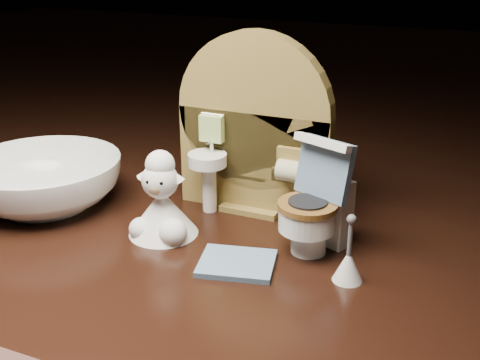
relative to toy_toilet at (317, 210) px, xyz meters
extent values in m
cube|color=black|center=(-0.07, -0.02, -0.08)|extent=(2.50, 2.50, 0.10)
cube|color=olive|center=(-0.07, 0.05, 0.01)|extent=(0.13, 0.02, 0.09)
cylinder|color=olive|center=(-0.07, 0.05, 0.05)|extent=(0.13, 0.02, 0.13)
cube|color=olive|center=(-0.07, 0.05, -0.03)|extent=(0.05, 0.04, 0.01)
cylinder|color=white|center=(-0.10, 0.03, -0.01)|extent=(0.01, 0.01, 0.04)
cylinder|color=white|center=(-0.10, 0.03, 0.02)|extent=(0.03, 0.03, 0.01)
cylinder|color=silver|center=(-0.10, 0.03, 0.03)|extent=(0.00, 0.00, 0.01)
cube|color=#B3D671|center=(-0.10, 0.03, 0.04)|extent=(0.02, 0.01, 0.02)
cube|color=olive|center=(-0.03, 0.04, 0.02)|extent=(0.02, 0.01, 0.02)
cylinder|color=beige|center=(-0.03, 0.03, 0.01)|extent=(0.02, 0.02, 0.02)
cylinder|color=white|center=(0.00, -0.01, -0.02)|extent=(0.03, 0.03, 0.02)
cylinder|color=white|center=(0.00, -0.01, 0.00)|extent=(0.04, 0.04, 0.02)
cylinder|color=brown|center=(0.00, -0.01, 0.01)|extent=(0.04, 0.04, 0.00)
cube|color=white|center=(0.01, 0.01, -0.01)|extent=(0.04, 0.03, 0.05)
cube|color=slate|center=(0.00, 0.01, 0.03)|extent=(0.05, 0.03, 0.04)
cube|color=white|center=(0.00, 0.00, 0.05)|extent=(0.05, 0.02, 0.01)
cylinder|color=#AABA31|center=(0.01, 0.01, 0.03)|extent=(0.01, 0.01, 0.01)
cube|color=slate|center=(-0.04, -0.05, -0.03)|extent=(0.06, 0.05, 0.00)
cone|color=white|center=(0.03, -0.04, -0.02)|extent=(0.02, 0.02, 0.02)
cylinder|color=#59595B|center=(0.03, -0.04, 0.00)|extent=(0.00, 0.00, 0.03)
sphere|color=#59595B|center=(0.03, -0.04, 0.01)|extent=(0.01, 0.01, 0.01)
cone|color=white|center=(-0.12, -0.02, -0.01)|extent=(0.05, 0.05, 0.04)
sphere|color=white|center=(-0.10, -0.04, -0.02)|extent=(0.02, 0.02, 0.02)
sphere|color=white|center=(-0.13, -0.04, -0.02)|extent=(0.02, 0.02, 0.02)
sphere|color=white|center=(-0.12, -0.03, 0.01)|extent=(0.03, 0.03, 0.03)
sphere|color=#9E7650|center=(-0.11, -0.04, 0.01)|extent=(0.01, 0.01, 0.01)
sphere|color=white|center=(-0.12, -0.02, 0.03)|extent=(0.02, 0.02, 0.02)
cone|color=white|center=(-0.13, -0.03, 0.02)|extent=(0.01, 0.01, 0.01)
cone|color=white|center=(-0.10, -0.02, 0.02)|extent=(0.01, 0.01, 0.01)
sphere|color=black|center=(-0.12, -0.04, 0.02)|extent=(0.00, 0.00, 0.00)
sphere|color=black|center=(-0.11, -0.04, 0.02)|extent=(0.00, 0.00, 0.00)
imported|color=white|center=(-0.24, -0.02, -0.01)|extent=(0.15, 0.15, 0.04)
camera|label=1|loc=(0.11, -0.39, 0.18)|focal=45.00mm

